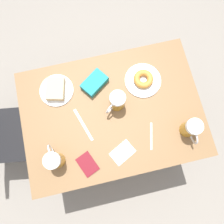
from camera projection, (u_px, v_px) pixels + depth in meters
name	position (u px, v px, depth m)	size (l,w,h in m)	color
ground_plane	(112.00, 129.00, 2.05)	(8.00, 8.00, 0.00)	gray
table	(112.00, 115.00, 1.39)	(0.78, 1.10, 0.74)	olive
plate_with_cake	(56.00, 90.00, 1.34)	(0.21, 0.21, 0.05)	silver
plate_with_donut	(143.00, 80.00, 1.36)	(0.23, 0.23, 0.05)	silver
beer_mug_left	(191.00, 129.00, 1.23)	(0.14, 0.09, 0.14)	#C68C23
beer_mug_center	(117.00, 101.00, 1.27)	(0.11, 0.13, 0.14)	#C68C23
beer_mug_right	(54.00, 160.00, 1.20)	(0.14, 0.09, 0.14)	#C68C23
napkin_folded	(123.00, 152.00, 1.27)	(0.14, 0.16, 0.00)	white
fork	(151.00, 136.00, 1.30)	(0.16, 0.05, 0.00)	silver
knife	(83.00, 125.00, 1.31)	(0.21, 0.08, 0.00)	silver
passport_near_edge	(87.00, 164.00, 1.26)	(0.15, 0.13, 0.01)	maroon
blue_pouch	(94.00, 83.00, 1.34)	(0.17, 0.18, 0.05)	teal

